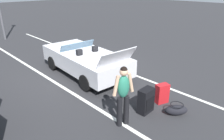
# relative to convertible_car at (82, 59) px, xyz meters

# --- Properties ---
(ground_plane) EXTENTS (80.00, 80.00, 0.00)m
(ground_plane) POSITION_rel_convertible_car_xyz_m (-0.20, 0.01, -0.59)
(ground_plane) COLOR #28282B
(lot_line_near) EXTENTS (18.00, 0.12, 0.01)m
(lot_line_near) POSITION_rel_convertible_car_xyz_m (-0.20, -1.33, -0.59)
(lot_line_near) COLOR silver
(lot_line_near) RESTS_ON ground_plane
(lot_line_mid) EXTENTS (18.00, 0.12, 0.01)m
(lot_line_mid) POSITION_rel_convertible_car_xyz_m (-0.20, 1.37, -0.59)
(lot_line_mid) COLOR silver
(lot_line_mid) RESTS_ON ground_plane
(convertible_car) EXTENTS (4.32, 2.04, 1.50)m
(convertible_car) POSITION_rel_convertible_car_xyz_m (0.00, 0.00, 0.00)
(convertible_car) COLOR silver
(convertible_car) RESTS_ON ground_plane
(suitcase_large_black) EXTENTS (0.32, 0.49, 0.74)m
(suitcase_large_black) POSITION_rel_convertible_car_xyz_m (-3.66, 0.47, -0.22)
(suitcase_large_black) COLOR black
(suitcase_large_black) RESTS_ON ground_plane
(suitcase_medium_bright) EXTENTS (0.35, 0.46, 0.62)m
(suitcase_medium_bright) POSITION_rel_convertible_car_xyz_m (-3.68, -0.32, -0.28)
(suitcase_medium_bright) COLOR red
(suitcase_medium_bright) RESTS_ON ground_plane
(duffel_bag) EXTENTS (0.65, 0.68, 0.34)m
(duffel_bag) POSITION_rel_convertible_car_xyz_m (-4.35, -0.04, -0.43)
(duffel_bag) COLOR black
(duffel_bag) RESTS_ON ground_plane
(traveler_person) EXTENTS (0.31, 0.60, 1.65)m
(traveler_person) POSITION_rel_convertible_car_xyz_m (-3.59, 1.37, 0.34)
(traveler_person) COLOR black
(traveler_person) RESTS_ON ground_plane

